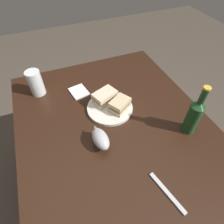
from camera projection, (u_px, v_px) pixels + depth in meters
The scene contains 13 objects.
ground_plane at pixel (113, 182), 1.48m from camera, with size 6.00×6.00×0.00m, color #4C4238.
dining_table at pixel (114, 160), 1.21m from camera, with size 1.13×0.93×0.74m, color black.
plate at pixel (110, 108), 0.99m from camera, with size 0.24×0.24×0.02m, color silver.
sandwich_half_left at pixel (120, 105), 0.96m from camera, with size 0.12×0.13×0.06m.
sandwich_half_right at pixel (105, 97), 1.00m from camera, with size 0.12×0.14×0.06m.
potato_wedge_front at pixel (108, 96), 1.03m from camera, with size 0.06×0.02×0.02m, color #AD702D.
potato_wedge_middle at pixel (108, 100), 1.01m from camera, with size 0.06×0.02×0.02m, color gold.
potato_wedge_back at pixel (108, 99), 1.02m from camera, with size 0.05×0.02×0.01m, color #B77F33.
pint_glass at pixel (36, 84), 1.04m from camera, with size 0.08×0.08×0.15m.
gravy_boat at pixel (100, 139), 0.82m from camera, with size 0.13×0.08×0.07m.
cider_bottle at pixel (194, 116), 0.83m from camera, with size 0.06×0.06×0.26m.
napkin at pixel (79, 92), 1.09m from camera, with size 0.11×0.09×0.01m, color white.
fork at pixel (167, 193), 0.70m from camera, with size 0.18×0.02×0.01m, color silver.
Camera 1 is at (0.54, -0.23, 1.47)m, focal length 30.19 mm.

